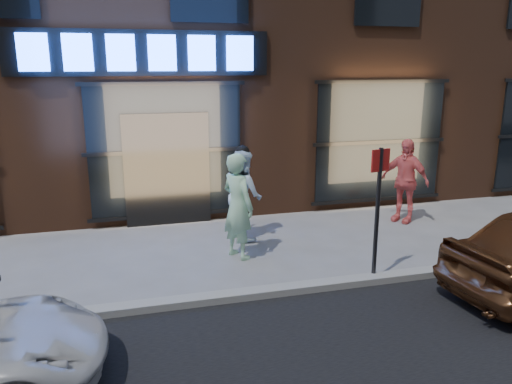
# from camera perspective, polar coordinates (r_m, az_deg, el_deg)

# --- Properties ---
(ground) EXTENTS (90.00, 90.00, 0.00)m
(ground) POSITION_cam_1_polar(r_m,az_deg,el_deg) (7.48, -6.86, -12.62)
(ground) COLOR slate
(ground) RESTS_ON ground
(curb) EXTENTS (60.00, 0.25, 0.12)m
(curb) POSITION_cam_1_polar(r_m,az_deg,el_deg) (7.45, -6.88, -12.21)
(curb) COLOR gray
(curb) RESTS_ON ground
(man_bowtie) EXTENTS (0.73, 0.83, 1.91)m
(man_bowtie) POSITION_cam_1_polar(r_m,az_deg,el_deg) (8.81, -2.09, -1.62)
(man_bowtie) COLOR #ABE1B9
(man_bowtie) RESTS_ON ground
(man_cap) EXTENTS (0.84, 0.99, 1.79)m
(man_cap) POSITION_cam_1_polar(r_m,az_deg,el_deg) (9.84, -1.50, -0.26)
(man_cap) COLOR white
(man_cap) RESTS_ON ground
(passerby) EXTENTS (0.97, 1.15, 1.84)m
(passerby) POSITION_cam_1_polar(r_m,az_deg,el_deg) (11.35, 16.63, 1.26)
(passerby) COLOR #F56965
(passerby) RESTS_ON ground
(sign_post) EXTENTS (0.34, 0.11, 2.16)m
(sign_post) POSITION_cam_1_polar(r_m,az_deg,el_deg) (7.97, 13.76, -1.14)
(sign_post) COLOR #262628
(sign_post) RESTS_ON ground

